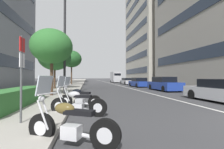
# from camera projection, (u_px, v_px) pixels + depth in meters

# --- Properties ---
(sidewalk_right_plaza) EXTENTS (160.00, 8.04, 0.15)m
(sidewalk_right_plaza) POSITION_uv_depth(u_px,v_px,m) (64.00, 84.00, 31.86)
(sidewalk_right_plaza) COLOR #A39E93
(sidewalk_right_plaza) RESTS_ON ground
(lane_centre_stripe) EXTENTS (110.00, 0.16, 0.01)m
(lane_centre_stripe) POSITION_uv_depth(u_px,v_px,m) (109.00, 83.00, 38.48)
(lane_centre_stripe) COLOR silver
(lane_centre_stripe) RESTS_ON ground
(motorcycle_far_end_row) EXTENTS (1.06, 1.97, 1.47)m
(motorcycle_far_end_row) POSITION_uv_depth(u_px,v_px,m) (70.00, 125.00, 3.19)
(motorcycle_far_end_row) COLOR black
(motorcycle_far_end_row) RESTS_ON ground
(motorcycle_nearest_camera) EXTENTS (0.92, 2.11, 1.49)m
(motorcycle_nearest_camera) POSITION_uv_depth(u_px,v_px,m) (77.00, 104.00, 5.69)
(motorcycle_nearest_camera) COLOR black
(motorcycle_nearest_camera) RESTS_ON ground
(motorcycle_under_tarp) EXTENTS (1.00, 1.95, 1.47)m
(motorcycle_under_tarp) POSITION_uv_depth(u_px,v_px,m) (79.00, 99.00, 7.13)
(motorcycle_under_tarp) COLOR black
(motorcycle_under_tarp) RESTS_ON ground
(car_approaching_light) EXTENTS (4.58, 1.94, 1.49)m
(car_approaching_light) POSITION_uv_depth(u_px,v_px,m) (164.00, 84.00, 16.38)
(car_approaching_light) COLOR navy
(car_approaching_light) RESTS_ON ground
(car_mid_block_traffic) EXTENTS (4.37, 2.06, 1.38)m
(car_mid_block_traffic) POSITION_uv_depth(u_px,v_px,m) (139.00, 83.00, 22.90)
(car_mid_block_traffic) COLOR navy
(car_mid_block_traffic) RESTS_ON ground
(car_far_down_avenue) EXTENTS (4.67, 2.01, 1.31)m
(car_far_down_avenue) POSITION_uv_depth(u_px,v_px,m) (127.00, 81.00, 30.94)
(car_far_down_avenue) COLOR #B7B7BC
(car_far_down_avenue) RESTS_ON ground
(delivery_van_ahead) EXTENTS (5.93, 2.14, 2.88)m
(delivery_van_ahead) POSITION_uv_depth(u_px,v_px,m) (115.00, 77.00, 40.86)
(delivery_van_ahead) COLOR #B7B7BC
(delivery_van_ahead) RESTS_ON ground
(parking_sign_by_curb) EXTENTS (0.32, 0.06, 2.47)m
(parking_sign_by_curb) POSITION_uv_depth(u_px,v_px,m) (22.00, 68.00, 4.31)
(parking_sign_by_curb) COLOR #47494C
(parking_sign_by_curb) RESTS_ON sidewalk_right_plaza
(street_lamp_with_banners) EXTENTS (1.26, 2.52, 9.38)m
(street_lamp_with_banners) POSITION_uv_depth(u_px,v_px,m) (69.00, 25.00, 11.93)
(street_lamp_with_banners) COLOR #232326
(street_lamp_with_banners) RESTS_ON sidewalk_right_plaza
(clipped_hedge_bed) EXTENTS (5.52, 1.10, 0.76)m
(clipped_hedge_bed) POSITION_uv_depth(u_px,v_px,m) (15.00, 97.00, 6.84)
(clipped_hedge_bed) COLOR #337033
(clipped_hedge_bed) RESTS_ON sidewalk_right_plaza
(street_tree_by_lamp_post) EXTENTS (2.93, 2.93, 4.77)m
(street_tree_by_lamp_post) POSITION_uv_depth(u_px,v_px,m) (52.00, 47.00, 10.95)
(street_tree_by_lamp_post) COLOR #473323
(street_tree_by_lamp_post) RESTS_ON sidewalk_right_plaza
(street_tree_mid_sidewalk) EXTENTS (3.67, 3.67, 5.21)m
(street_tree_mid_sidewalk) POSITION_uv_depth(u_px,v_px,m) (55.00, 57.00, 17.43)
(street_tree_mid_sidewalk) COLOR #473323
(street_tree_mid_sidewalk) RESTS_ON sidewalk_right_plaza
(street_tree_far_plaza) EXTENTS (3.38, 3.38, 5.86)m
(street_tree_far_plaza) POSITION_uv_depth(u_px,v_px,m) (72.00, 59.00, 25.79)
(street_tree_far_plaza) COLOR #473323
(street_tree_far_plaza) RESTS_ON sidewalk_right_plaza
(office_tower_mid_left) EXTENTS (20.63, 17.47, 41.11)m
(office_tower_mid_left) POSITION_uv_depth(u_px,v_px,m) (162.00, 15.00, 46.12)
(office_tower_mid_left) COLOR #B7B2A3
(office_tower_mid_left) RESTS_ON ground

